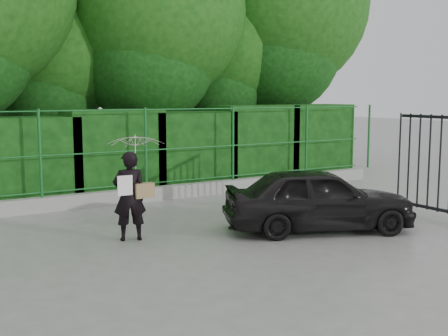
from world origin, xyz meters
TOP-DOWN VIEW (x-y plane):
  - ground at (0.00, 0.00)m, footprint 80.00×80.00m
  - kerb at (0.00, 4.50)m, footprint 14.00×0.25m
  - fence at (0.22, 4.50)m, footprint 14.13×0.06m
  - hedge at (0.20, 5.50)m, footprint 14.20×1.20m
  - trees at (1.14, 7.74)m, footprint 17.10×6.15m
  - woman at (-1.10, 1.50)m, footprint 0.92×0.94m
  - car at (1.88, 0.38)m, footprint 3.56×2.50m

SIDE VIEW (x-z plane):
  - ground at x=0.00m, z-range 0.00..0.00m
  - kerb at x=0.00m, z-range 0.00..0.30m
  - car at x=1.88m, z-range 0.00..1.13m
  - hedge at x=0.20m, z-range -0.07..2.04m
  - woman at x=-1.10m, z-range 0.28..2.02m
  - fence at x=0.22m, z-range 0.30..2.10m
  - trees at x=1.14m, z-range 0.58..8.66m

